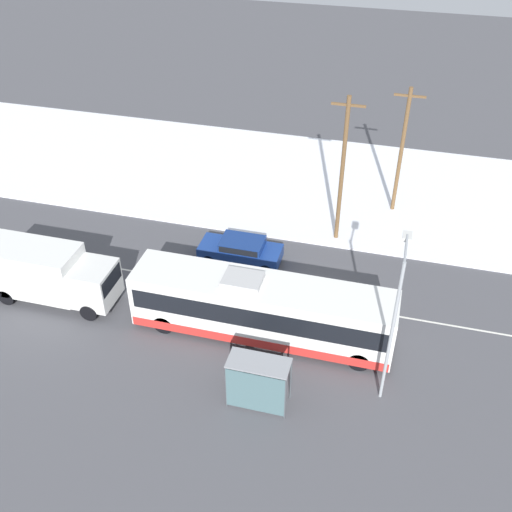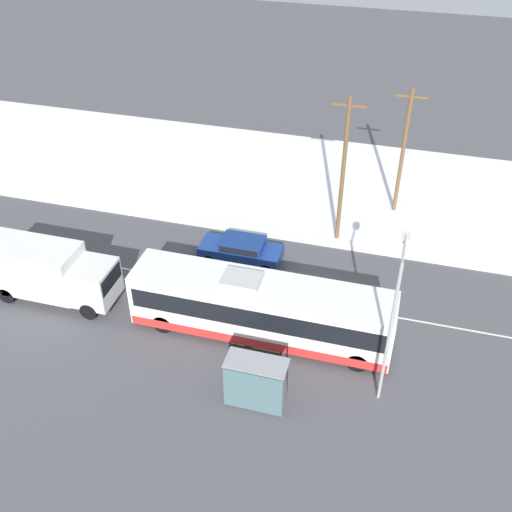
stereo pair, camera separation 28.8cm
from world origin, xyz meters
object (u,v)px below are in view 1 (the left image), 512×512
box_truck (44,271)px  utility_pole_snowlot (401,150)px  streetlamp (395,310)px  utility_pole_roadside (342,170)px  city_bus (262,308)px  pedestrian_at_stop (248,367)px  bus_shelter (257,380)px  sedan_car (241,249)px

box_truck → utility_pole_snowlot: (16.55, 13.28, 2.53)m
streetlamp → utility_pole_roadside: size_ratio=0.82×
city_bus → pedestrian_at_stop: (0.21, -3.22, -0.59)m
city_bus → bus_shelter: bearing=-78.1°
box_truck → utility_pole_roadside: bearing=34.1°
bus_shelter → streetlamp: size_ratio=0.36×
utility_pole_snowlot → streetlamp: bearing=-87.2°
city_bus → utility_pole_roadside: utility_pole_roadside is taller
utility_pole_snowlot → city_bus: bearing=-111.8°
utility_pole_snowlot → bus_shelter: bearing=-103.8°
pedestrian_at_stop → utility_pole_snowlot: size_ratio=0.20×
city_bus → utility_pole_snowlot: bearing=68.2°
streetlamp → utility_pole_snowlot: utility_pole_snowlot is taller
city_bus → box_truck: city_bus is taller
city_bus → sedan_car: (-2.60, 5.39, -0.81)m
bus_shelter → streetlamp: bearing=25.4°
box_truck → sedan_car: bearing=32.8°
streetlamp → utility_pole_snowlot: (-0.73, 15.07, -0.35)m
pedestrian_at_stop → utility_pole_roadside: (2.02, 12.18, 3.61)m
box_truck → streetlamp: streetlamp is taller
sedan_car → utility_pole_roadside: (4.83, 3.56, 3.83)m
sedan_car → bus_shelter: bearing=109.8°
pedestrian_at_stop → utility_pole_roadside: utility_pole_roadside is taller
sedan_car → pedestrian_at_stop: 9.07m
utility_pole_roadside → utility_pole_snowlot: 5.08m
box_truck → utility_pole_snowlot: utility_pole_snowlot is taller
utility_pole_snowlot → utility_pole_roadside: bearing=-126.0°
city_bus → box_truck: (-11.34, -0.23, 0.10)m
city_bus → streetlamp: 6.94m
utility_pole_roadside → streetlamp: bearing=-71.3°
pedestrian_at_stop → utility_pole_snowlot: (5.00, 16.27, 3.23)m
sedan_car → pedestrian_at_stop: pedestrian_at_stop is taller
streetlamp → utility_pole_snowlot: 15.09m
utility_pole_snowlot → sedan_car: bearing=-135.6°
bus_shelter → utility_pole_snowlot: size_ratio=0.32×
pedestrian_at_stop → streetlamp: size_ratio=0.22×
utility_pole_roadside → utility_pole_snowlot: size_ratio=1.09×
bus_shelter → utility_pole_roadside: bearing=84.4°
bus_shelter → utility_pole_snowlot: 18.15m
bus_shelter → utility_pole_roadside: 13.73m
streetlamp → city_bus: bearing=161.3°
sedan_car → utility_pole_snowlot: size_ratio=0.57×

